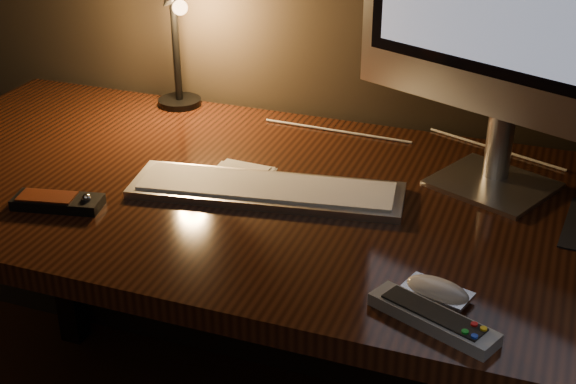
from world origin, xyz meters
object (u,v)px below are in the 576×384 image
(tv_remote, at_px, (433,318))
(desk, at_px, (293,235))
(media_remote, at_px, (58,201))
(keyboard, at_px, (266,189))
(desk_lamp, at_px, (176,12))
(mouse, at_px, (437,292))

(tv_remote, bearing_deg, desk, 155.19)
(media_remote, xyz_separation_m, tv_remote, (0.68, -0.11, 0.00))
(keyboard, height_order, desk_lamp, desk_lamp)
(keyboard, relative_size, tv_remote, 2.57)
(mouse, distance_m, media_remote, 0.67)
(mouse, bearing_deg, desk_lamp, 157.86)
(tv_remote, distance_m, desk_lamp, 0.94)
(tv_remote, relative_size, desk_lamp, 0.58)
(keyboard, distance_m, tv_remote, 0.46)
(desk, xyz_separation_m, desk_lamp, (-0.35, 0.23, 0.35))
(tv_remote, bearing_deg, media_remote, -166.54)
(keyboard, distance_m, media_remote, 0.36)
(desk, bearing_deg, desk_lamp, 146.28)
(desk_lamp, bearing_deg, mouse, -15.28)
(media_remote, xyz_separation_m, desk_lamp, (-0.01, 0.49, 0.21))
(desk, distance_m, tv_remote, 0.52)
(mouse, relative_size, tv_remote, 0.50)
(tv_remote, bearing_deg, desk_lamp, 161.59)
(mouse, height_order, desk_lamp, desk_lamp)
(mouse, bearing_deg, media_remote, -167.76)
(media_remote, relative_size, tv_remote, 0.85)
(mouse, bearing_deg, keyboard, 164.14)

